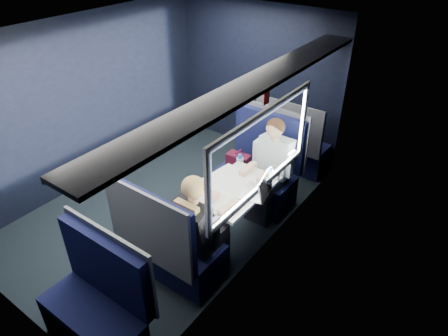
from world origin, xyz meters
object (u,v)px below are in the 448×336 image
Objects in this scene: bottle_small at (270,177)px; cup at (277,175)px; man at (271,164)px; laptop at (260,190)px; seat_bay_far at (170,247)px; seat_row_back at (99,308)px; seat_row_front at (292,145)px; woman at (198,225)px; table at (234,193)px; seat_bay_near at (259,172)px.

cup is at bearing 90.00° from bottle_small.
man is 0.70m from laptop.
seat_bay_far is 1.09× the size of seat_row_back.
seat_row_front is 2.54m from woman.
man is 5.50× the size of bottle_small.
man reaches higher than table.
seat_bay_far is at bearing -90.00° from seat_row_front.
seat_row_back is at bearing -89.81° from seat_bay_near.
man is (0.25, -1.10, 0.31)m from seat_row_front.
man is at bearing -77.17° from seat_row_front.
bottle_small is (0.48, 2.07, 0.44)m from seat_row_back.
seat_bay_near is at bearing -90.53° from seat_row_front.
seat_row_front is (0.01, 0.93, -0.01)m from seat_bay_near.
seat_row_front is 3.59m from seat_row_back.
seat_row_back is at bearing -95.80° from table.
seat_row_back is (0.00, -3.59, 0.00)m from seat_row_front.
woman is (0.07, -0.71, 0.06)m from table.
seat_bay_near is 0.93m from seat_row_front.
seat_bay_near is at bearing 129.39° from bottle_small.
seat_bay_near is 0.75m from cup.
man is 1.41m from woman.
seat_bay_near is 13.36× the size of cup.
table is 0.76× the size of man.
laptop is at bearing 72.58° from woman.
seat_bay_near is 2.67m from seat_row_back.
seat_bay_near is at bearing 90.28° from seat_bay_far.
table is at bearing -124.07° from cup.
seat_bay_near is 1.63m from woman.
woman is (0.26, -1.58, 0.31)m from seat_bay_near.
table is at bearing 78.22° from seat_bay_far.
seat_row_back is 1.16m from woman.
bottle_small is (0.30, 0.27, 0.18)m from table.
seat_bay_far is 1.32m from bottle_small.
seat_row_front is 1.66m from bottle_small.
seat_bay_far is at bearing -89.72° from seat_bay_near.
table is 0.76× the size of woman.
man is (0.25, 1.57, 0.30)m from seat_bay_far.
seat_bay_far is at bearing -101.78° from table.
table is 4.16× the size of bottle_small.
seat_row_back is at bearing -102.11° from cup.
laptop is at bearing 62.18° from seat_bay_far.
seat_bay_far is (0.01, -1.74, -0.01)m from seat_bay_near.
seat_row_back is 2.17m from bottle_small.
man is 0.35m from cup.
laptop is 4.27× the size of cup.
woman is at bearing -84.55° from table.
man reaches higher than seat_bay_far.
laptop is at bearing -69.97° from man.
seat_row_back is 2.32m from cup.
seat_bay_far reaches higher than cup.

